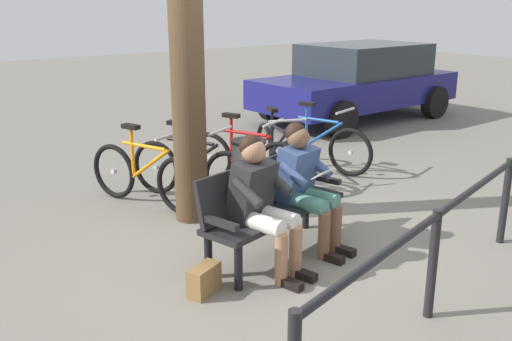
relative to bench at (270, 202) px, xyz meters
The scene contains 14 objects.
ground_plane 0.51m from the bench, 144.92° to the left, with size 40.00×40.00×0.00m, color slate.
bench is the anchor object (origin of this frame).
person_reading 0.39m from the bench, 164.30° to the left, with size 0.54×0.82×1.20m.
person_companion 0.40m from the bench, 38.53° to the left, with size 0.54×0.82×1.20m.
handbag 1.02m from the bench, 16.64° to the left, with size 0.30×0.14×0.24m, color olive.
tree_trunk 1.89m from the bench, 85.77° to the right, with size 0.35×0.35×3.92m, color #4C3823.
litter_bin 1.05m from the bench, 117.12° to the right, with size 0.38×0.38×0.84m.
bicycle_green 2.83m from the bench, 143.38° to the right, with size 0.58×1.64×0.94m.
bicycle_silver 2.25m from the bench, 132.09° to the right, with size 0.72×1.58×0.94m.
bicycle_red 1.96m from the bench, 120.43° to the right, with size 0.72×1.58×0.94m.
bicycle_black 1.74m from the bench, 97.69° to the right, with size 0.77×1.56×0.94m.
bicycle_blue 1.89m from the bench, 81.18° to the right, with size 0.66×1.61×0.94m.
railing_fence 1.62m from the bench, 97.53° to the left, with size 3.49×0.83×0.85m.
parked_car 6.57m from the bench, 145.26° to the right, with size 4.21×2.04×1.47m.
Camera 1 is at (3.19, 3.72, 2.27)m, focal length 39.84 mm.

